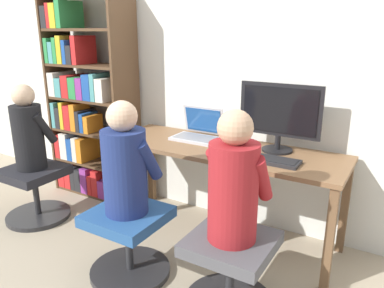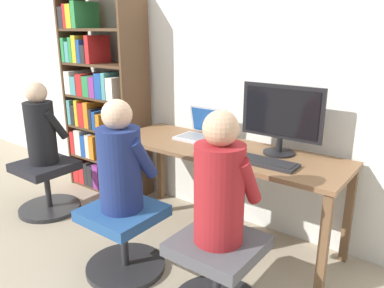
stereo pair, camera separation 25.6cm
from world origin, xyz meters
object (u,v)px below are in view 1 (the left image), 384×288
at_px(laptop, 198,132).
at_px(office_chair_right, 129,239).
at_px(office_chair_left, 230,269).
at_px(keyboard, 269,160).
at_px(person_at_monitor, 234,183).
at_px(bookshelf, 84,107).
at_px(desktop_monitor, 279,116).
at_px(person_near_shelf, 28,131).
at_px(person_at_laptop, 125,164).
at_px(office_chair_side, 36,190).

distance_m(laptop, office_chair_right, 0.97).
bearing_deg(office_chair_left, keyboard, 90.86).
bearing_deg(person_at_monitor, office_chair_right, -175.22).
xyz_separation_m(keyboard, bookshelf, (-1.86, 0.21, 0.11)).
bearing_deg(desktop_monitor, office_chair_left, -87.51).
bearing_deg(laptop, person_near_shelf, -151.62).
bearing_deg(person_at_laptop, person_at_monitor, 4.35).
relative_size(office_chair_left, person_at_monitor, 0.73).
xyz_separation_m(laptop, person_at_laptop, (-0.02, -0.82, -0.01)).
xyz_separation_m(office_chair_left, person_near_shelf, (-1.83, 0.14, 0.50)).
relative_size(bookshelf, person_near_shelf, 2.70).
relative_size(laptop, office_chair_side, 0.68).
xyz_separation_m(office_chair_right, person_at_monitor, (0.68, 0.06, 0.51)).
xyz_separation_m(laptop, keyboard, (0.65, -0.22, -0.04)).
bearing_deg(laptop, office_chair_right, -91.53).
xyz_separation_m(desktop_monitor, person_at_monitor, (0.03, -0.78, -0.20)).
height_order(office_chair_right, person_at_monitor, person_at_monitor).
xyz_separation_m(desktop_monitor, bookshelf, (-1.83, -0.03, -0.12)).
distance_m(person_at_monitor, person_at_laptop, 0.68).
relative_size(office_chair_left, office_chair_right, 1.00).
distance_m(person_at_laptop, bookshelf, 1.44).
bearing_deg(keyboard, person_near_shelf, -167.35).
distance_m(desktop_monitor, person_at_laptop, 1.07).
bearing_deg(desktop_monitor, laptop, -178.66).
bearing_deg(bookshelf, office_chair_side, -86.49).
distance_m(desktop_monitor, person_near_shelf, 1.92).
bearing_deg(laptop, office_chair_left, -49.61).
distance_m(desktop_monitor, person_at_monitor, 0.81).
height_order(desktop_monitor, bookshelf, bookshelf).
bearing_deg(office_chair_right, desktop_monitor, 52.43).
bearing_deg(desktop_monitor, office_chair_right, -127.57).
relative_size(laptop, person_at_monitor, 0.50).
bearing_deg(office_chair_left, laptop, 130.39).
height_order(keyboard, person_at_laptop, person_at_laptop).
height_order(laptop, office_chair_left, laptop).
relative_size(desktop_monitor, office_chair_left, 1.09).
xyz_separation_m(keyboard, office_chair_left, (0.01, -0.55, -0.47)).
bearing_deg(keyboard, desktop_monitor, 96.22).
xyz_separation_m(laptop, person_at_monitor, (0.66, -0.77, 0.00)).
distance_m(desktop_monitor, office_chair_right, 1.27).
bearing_deg(laptop, desktop_monitor, 1.34).
relative_size(keyboard, person_near_shelf, 0.58).
bearing_deg(person_at_monitor, office_chair_left, -90.00).
relative_size(keyboard, person_at_monitor, 0.56).
xyz_separation_m(office_chair_left, bookshelf, (-1.87, 0.76, 0.59)).
height_order(person_at_laptop, person_near_shelf, person_at_laptop).
bearing_deg(person_at_laptop, bookshelf, 145.71).
bearing_deg(person_at_monitor, person_near_shelf, 175.75).
distance_m(keyboard, person_near_shelf, 1.86).
height_order(office_chair_left, person_at_laptop, person_at_laptop).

